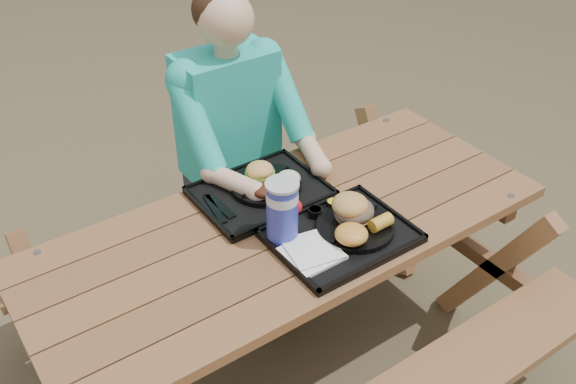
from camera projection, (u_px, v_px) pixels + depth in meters
ground at (288, 366)px, 2.63m from camera, size 60.00×60.00×0.00m
picnic_table at (288, 301)px, 2.41m from camera, size 1.80×1.49×0.75m
tray_near at (341, 237)px, 2.11m from camera, size 0.45×0.35×0.02m
tray_far at (261, 193)px, 2.31m from camera, size 0.45×0.35×0.02m
plate_near at (355, 227)px, 2.12m from camera, size 0.26×0.26×0.02m
plate_far at (266, 185)px, 2.32m from camera, size 0.26×0.26×0.02m
napkin_stack at (312, 252)px, 2.02m from camera, size 0.17×0.17×0.02m
soda_cup at (282, 212)px, 2.04m from camera, size 0.10×0.10×0.21m
condiment_bbq at (315, 212)px, 2.18m from camera, size 0.05×0.05×0.03m
condiment_mustard at (333, 204)px, 2.22m from camera, size 0.05×0.05×0.03m
sandwich at (355, 201)px, 2.11m from camera, size 0.13×0.13×0.13m
mac_cheese at (351, 234)px, 2.03m from camera, size 0.11×0.11×0.05m
corn_cob at (381, 223)px, 2.09m from camera, size 0.08×0.08×0.05m
cutlery_far at (219, 205)px, 2.23m from camera, size 0.04×0.17×0.01m
burger at (260, 167)px, 2.31m from camera, size 0.10×0.10×0.09m
baked_beans at (264, 190)px, 2.24m from camera, size 0.09×0.09×0.04m
potato_salad at (289, 178)px, 2.29m from camera, size 0.09×0.09×0.05m
diner at (233, 164)px, 2.69m from camera, size 0.48×0.84×1.28m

